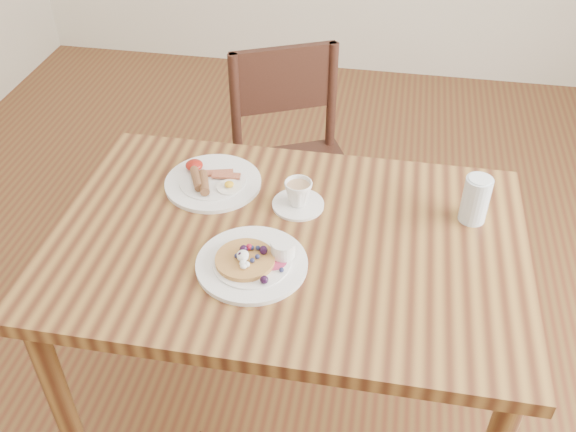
# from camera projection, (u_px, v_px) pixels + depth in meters

# --- Properties ---
(ground) EXTENTS (5.00, 5.00, 0.00)m
(ground) POSITION_uv_depth(u_px,v_px,m) (288.00, 410.00, 2.10)
(ground) COLOR brown
(ground) RESTS_ON ground
(dining_table) EXTENTS (1.20, 0.80, 0.75)m
(dining_table) POSITION_uv_depth(u_px,v_px,m) (288.00, 266.00, 1.69)
(dining_table) COLOR olive
(dining_table) RESTS_ON ground
(chair_far) EXTENTS (0.56, 0.56, 0.88)m
(chair_far) POSITION_uv_depth(u_px,v_px,m) (293.00, 162.00, 2.34)
(chair_far) COLOR #341912
(chair_far) RESTS_ON ground
(pancake_plate) EXTENTS (0.27, 0.27, 0.06)m
(pancake_plate) POSITION_uv_depth(u_px,v_px,m) (254.00, 261.00, 1.54)
(pancake_plate) COLOR white
(pancake_plate) RESTS_ON dining_table
(breakfast_plate) EXTENTS (0.27, 0.27, 0.04)m
(breakfast_plate) POSITION_uv_depth(u_px,v_px,m) (211.00, 181.00, 1.79)
(breakfast_plate) COLOR white
(breakfast_plate) RESTS_ON dining_table
(teacup_saucer) EXTENTS (0.14, 0.14, 0.08)m
(teacup_saucer) POSITION_uv_depth(u_px,v_px,m) (298.00, 196.00, 1.71)
(teacup_saucer) COLOR white
(teacup_saucer) RESTS_ON dining_table
(water_glass) EXTENTS (0.07, 0.07, 0.13)m
(water_glass) POSITION_uv_depth(u_px,v_px,m) (475.00, 200.00, 1.64)
(water_glass) COLOR silver
(water_glass) RESTS_ON dining_table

